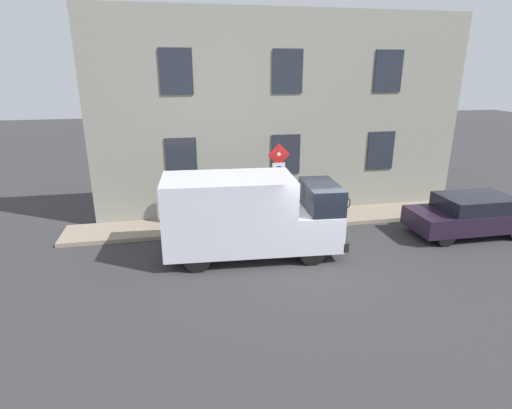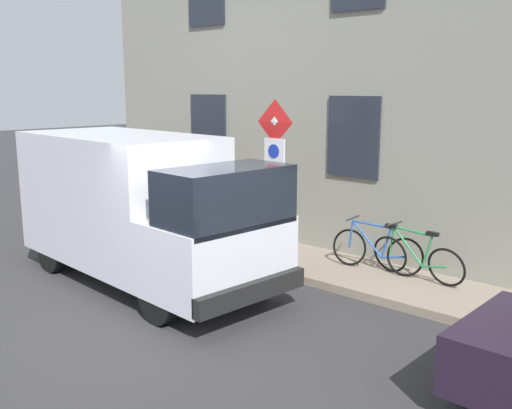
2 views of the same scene
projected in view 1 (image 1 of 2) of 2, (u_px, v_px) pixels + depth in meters
name	position (u px, v px, depth m)	size (l,w,h in m)	color
ground_plane	(322.00, 262.00, 12.08)	(80.00, 80.00, 0.00)	#333234
sidewalk_slab	(290.00, 219.00, 15.27)	(1.69, 16.12, 0.14)	gray
building_facade	(284.00, 117.00, 15.21)	(0.75, 14.12, 7.47)	gray
sign_post_stacked	(278.00, 173.00, 13.93)	(0.15, 0.56, 2.83)	#474C47
delivery_van	(249.00, 214.00, 12.12)	(2.35, 5.45, 2.50)	silver
parked_hatchback	(470.00, 214.00, 13.90)	(1.79, 4.02, 1.38)	black
bicycle_green	(329.00, 203.00, 15.71)	(0.46, 1.72, 0.89)	black
bicycle_blue	(310.00, 205.00, 15.57)	(0.46, 1.71, 0.89)	black
pedestrian	(177.00, 199.00, 14.36)	(0.45, 0.48, 1.72)	#262B47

